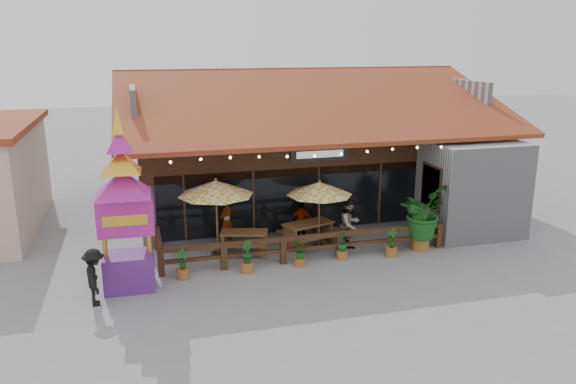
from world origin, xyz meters
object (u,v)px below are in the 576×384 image
object	(u,v)px
umbrella_left	(216,188)
picnic_table_right	(308,230)
thai_sign_tower	(123,188)
picnic_table_left	(244,238)
umbrella_right	(320,189)
pedestrian	(95,277)
tropical_plant	(422,214)

from	to	relation	value
umbrella_left	picnic_table_right	size ratio (longest dim) A/B	1.27
umbrella_left	picnic_table_right	world-z (taller)	umbrella_left
thai_sign_tower	picnic_table_left	bearing A→B (deg)	27.18
umbrella_right	pedestrian	bearing A→B (deg)	-160.17
umbrella_left	pedestrian	xyz separation A→B (m)	(-3.88, -2.89, -1.58)
umbrella_left	umbrella_right	bearing A→B (deg)	-2.80
umbrella_right	tropical_plant	size ratio (longest dim) A/B	1.18
picnic_table_left	tropical_plant	distance (m)	6.34
thai_sign_tower	pedestrian	xyz separation A→B (m)	(-0.92, -0.86, -2.30)
picnic_table_left	tropical_plant	world-z (taller)	tropical_plant
picnic_table_left	picnic_table_right	world-z (taller)	picnic_table_right
umbrella_left	pedestrian	world-z (taller)	umbrella_left
umbrella_right	umbrella_left	bearing A→B (deg)	177.20
umbrella_left	thai_sign_tower	size ratio (longest dim) A/B	0.47
thai_sign_tower	umbrella_right	bearing A→B (deg)	15.69
picnic_table_right	tropical_plant	xyz separation A→B (m)	(3.76, -1.46, 0.75)
picnic_table_left	pedestrian	xyz separation A→B (m)	(-4.81, -2.85, 0.30)
picnic_table_right	thai_sign_tower	world-z (taller)	thai_sign_tower
umbrella_left	umbrella_right	distance (m)	3.65
picnic_table_left	thai_sign_tower	size ratio (longest dim) A/B	0.33
umbrella_right	pedestrian	size ratio (longest dim) A/B	1.67
umbrella_left	tropical_plant	bearing A→B (deg)	-10.87
umbrella_left	thai_sign_tower	bearing A→B (deg)	-145.53
umbrella_left	thai_sign_tower	distance (m)	3.66
pedestrian	picnic_table_right	bearing A→B (deg)	-73.05
umbrella_left	thai_sign_tower	xyz separation A→B (m)	(-2.96, -2.03, 0.72)
umbrella_right	picnic_table_left	xyz separation A→B (m)	(-2.71, 0.14, -1.66)
umbrella_right	pedestrian	distance (m)	8.10
umbrella_right	thai_sign_tower	bearing A→B (deg)	-164.31
thai_sign_tower	tropical_plant	xyz separation A→B (m)	(10.04, 0.67, -1.80)
umbrella_right	pedestrian	world-z (taller)	umbrella_right
pedestrian	umbrella_left	bearing A→B (deg)	-58.96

